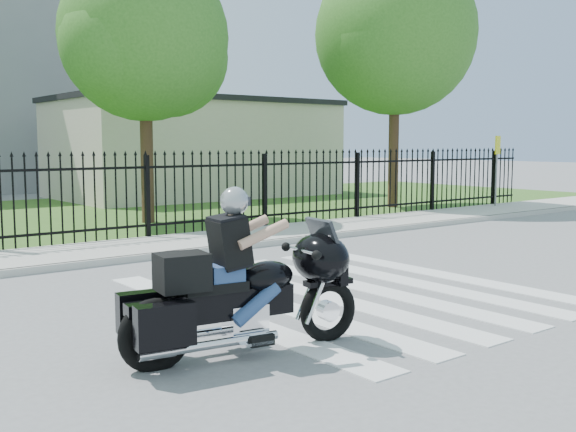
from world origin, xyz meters
TOP-DOWN VIEW (x-y plane):
  - ground at (0.00, 0.00)m, footprint 120.00×120.00m
  - crosswalk at (0.00, 0.00)m, footprint 5.00×5.50m
  - sidewalk at (0.00, 5.00)m, footprint 40.00×2.00m
  - curb at (0.00, 4.00)m, footprint 40.00×0.12m
  - grass_strip at (0.00, 12.00)m, footprint 40.00×12.00m
  - iron_fence at (0.00, 6.00)m, footprint 26.00×0.04m
  - tree_mid at (1.50, 9.00)m, footprint 4.20×4.20m
  - tree_right at (9.50, 8.00)m, footprint 5.00×5.00m
  - building_low at (7.00, 16.00)m, footprint 10.00×6.00m
  - building_low_roof at (7.00, 16.00)m, footprint 10.20×6.20m
  - motorcycle_rider at (-2.70, -1.38)m, footprint 2.52×1.07m
  - traffic_sign at (11.46, 5.56)m, footprint 0.45×0.19m

SIDE VIEW (x-z plane):
  - ground at x=0.00m, z-range 0.00..0.00m
  - crosswalk at x=0.00m, z-range 0.00..0.01m
  - grass_strip at x=0.00m, z-range 0.00..0.02m
  - sidewalk at x=0.00m, z-range 0.00..0.12m
  - curb at x=0.00m, z-range 0.00..0.12m
  - motorcycle_rider at x=-2.70m, z-range -0.15..1.53m
  - iron_fence at x=0.00m, z-range 0.00..1.80m
  - traffic_sign at x=11.46m, z-range 0.58..2.71m
  - building_low at x=7.00m, z-range 0.00..3.50m
  - building_low_roof at x=7.00m, z-range 3.50..3.70m
  - tree_mid at x=1.50m, z-range 1.28..8.06m
  - tree_right at x=9.50m, z-range 1.44..9.34m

